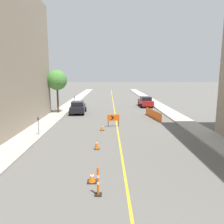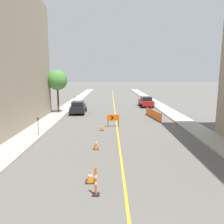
# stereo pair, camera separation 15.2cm
# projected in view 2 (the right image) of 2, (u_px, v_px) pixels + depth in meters

# --- Properties ---
(lane_stripe) EXTENTS (0.12, 72.67, 0.01)m
(lane_stripe) POSITION_uv_depth(u_px,v_px,m) (114.00, 104.00, 38.05)
(lane_stripe) COLOR gold
(lane_stripe) RESTS_ON ground_plane
(sidewalk_left) EXTENTS (2.17, 72.67, 0.14)m
(sidewalk_left) POSITION_uv_depth(u_px,v_px,m) (72.00, 104.00, 37.98)
(sidewalk_left) COLOR #ADA89E
(sidewalk_left) RESTS_ON ground_plane
(sidewalk_right) EXTENTS (2.17, 72.67, 0.14)m
(sidewalk_right) POSITION_uv_depth(u_px,v_px,m) (156.00, 103.00, 38.10)
(sidewalk_right) COLOR #ADA89E
(sidewalk_right) RESTS_ON ground_plane
(traffic_cone_second) EXTENTS (0.45, 0.45, 0.50)m
(traffic_cone_second) POSITION_uv_depth(u_px,v_px,m) (90.00, 177.00, 10.34)
(traffic_cone_second) COLOR black
(traffic_cone_second) RESTS_ON ground_plane
(traffic_cone_third) EXTENTS (0.36, 0.36, 0.74)m
(traffic_cone_third) POSITION_uv_depth(u_px,v_px,m) (96.00, 144.00, 14.90)
(traffic_cone_third) COLOR black
(traffic_cone_third) RESTS_ON ground_plane
(traffic_cone_fourth) EXTENTS (0.38, 0.38, 0.56)m
(traffic_cone_fourth) POSITION_uv_depth(u_px,v_px,m) (102.00, 127.00, 19.93)
(traffic_cone_fourth) COLOR black
(traffic_cone_fourth) RESTS_ON ground_plane
(delineator_post_front) EXTENTS (0.31, 0.31, 1.25)m
(delineator_post_front) POSITION_uv_depth(u_px,v_px,m) (96.00, 183.00, 9.17)
(delineator_post_front) COLOR black
(delineator_post_front) RESTS_ON ground_plane
(arrow_barricade_primary) EXTENTS (1.19, 0.17, 1.20)m
(arrow_barricade_primary) POSITION_uv_depth(u_px,v_px,m) (113.00, 118.00, 21.26)
(arrow_barricade_primary) COLOR #EF560C
(arrow_barricade_primary) RESTS_ON ground_plane
(safety_mesh_fence) EXTENTS (0.83, 4.98, 0.97)m
(safety_mesh_fence) POSITION_uv_depth(u_px,v_px,m) (153.00, 114.00, 25.42)
(safety_mesh_fence) COLOR #EF560C
(safety_mesh_fence) RESTS_ON ground_plane
(parked_car_curb_near) EXTENTS (2.05, 4.40, 1.59)m
(parked_car_curb_near) POSITION_uv_depth(u_px,v_px,m) (78.00, 107.00, 28.70)
(parked_car_curb_near) COLOR black
(parked_car_curb_near) RESTS_ON ground_plane
(parked_car_curb_mid) EXTENTS (1.95, 4.35, 1.59)m
(parked_car_curb_mid) POSITION_uv_depth(u_px,v_px,m) (146.00, 102.00, 34.73)
(parked_car_curb_mid) COLOR maroon
(parked_car_curb_mid) RESTS_ON ground_plane
(parking_meter_near_curb) EXTENTS (0.12, 0.11, 1.48)m
(parking_meter_near_curb) POSITION_uv_depth(u_px,v_px,m) (38.00, 122.00, 17.91)
(parking_meter_near_curb) COLOR #4C4C51
(parking_meter_near_curb) RESTS_ON sidewalk_left
(parking_meter_far_curb) EXTENTS (0.12, 0.11, 1.32)m
(parking_meter_far_curb) POSITION_uv_depth(u_px,v_px,m) (75.00, 98.00, 36.74)
(parking_meter_far_curb) COLOR #4C4C51
(parking_meter_far_curb) RESTS_ON sidewalk_left
(street_tree_left_near) EXTENTS (2.57, 2.57, 5.50)m
(street_tree_left_near) POSITION_uv_depth(u_px,v_px,m) (57.00, 80.00, 27.94)
(street_tree_left_near) COLOR #4C3823
(street_tree_left_near) RESTS_ON sidewalk_left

